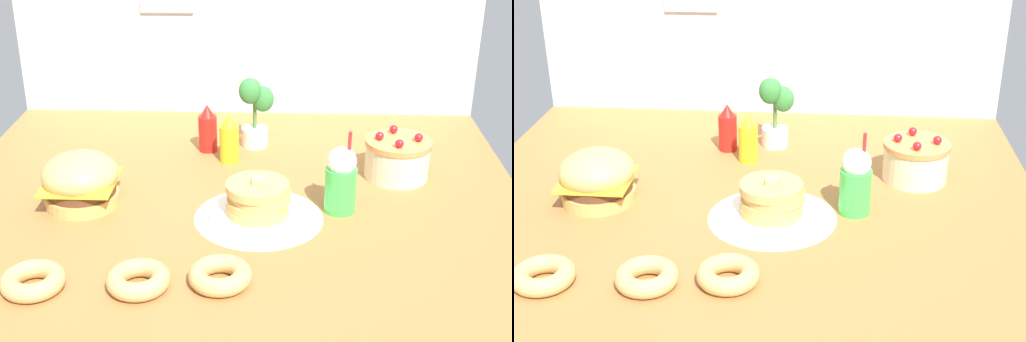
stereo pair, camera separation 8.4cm
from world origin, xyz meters
TOP-DOWN VIEW (x-y plane):
  - ground_plane at (0.00, 0.00)cm, footprint 192.04×192.95cm
  - back_wall at (-0.03, 95.93)cm, footprint 192.04×4.20cm
  - doily_mat at (8.87, -0.17)cm, footprint 40.36×40.36cm
  - burger at (-48.46, 7.34)cm, footprint 24.33×24.33cm
  - pancake_stack at (8.79, -0.27)cm, footprint 31.19×31.19cm
  - layer_cake at (55.77, 32.30)cm, footprint 22.90×22.90cm
  - ketchup_bottle at (-12.27, 52.72)cm, footprint 6.97×6.97cm
  - mustard_bottle at (-3.45, 43.02)cm, footprint 6.97×6.97cm
  - cream_soda_cup at (34.42, 6.24)cm, footprint 10.09×10.09cm
  - donut_pink_glaze at (-48.84, -41.14)cm, footprint 17.06×17.06cm
  - donut_chocolate at (-21.30, -39.45)cm, footprint 17.06×17.06cm
  - donut_vanilla at (-0.25, -36.54)cm, footprint 17.06×17.06cm
  - potted_plant at (5.17, 57.94)cm, footprint 13.08×11.06cm

SIDE VIEW (x-z plane):
  - ground_plane at x=0.00cm, z-range -2.00..0.00cm
  - doily_mat at x=8.87cm, z-range 0.00..0.40cm
  - donut_pink_glaze at x=-48.84cm, z-range 0.16..5.30cm
  - donut_chocolate at x=-21.30cm, z-range 0.16..5.30cm
  - donut_vanilla at x=-0.25cm, z-range 0.16..5.30cm
  - pancake_stack at x=8.79cm, z-range -1.29..12.20cm
  - layer_cake at x=55.77cm, z-range -1.28..15.41cm
  - burger at x=-48.46cm, z-range -0.44..17.10cm
  - ketchup_bottle at x=-12.27cm, z-range -0.68..17.67cm
  - mustard_bottle at x=-3.45cm, z-range -0.68..17.67cm
  - cream_soda_cup at x=34.42cm, z-range -2.99..24.53cm
  - potted_plant at x=5.17cm, z-range 0.96..28.94cm
  - back_wall at x=-0.03cm, z-range 0.32..87.97cm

